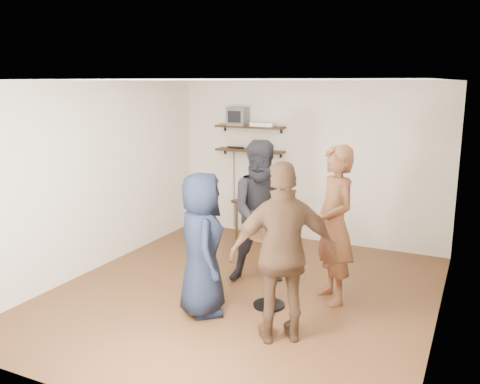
# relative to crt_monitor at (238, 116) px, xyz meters

# --- Properties ---
(room) EXTENTS (4.58, 5.08, 2.68)m
(room) POSITION_rel_crt_monitor_xyz_m (1.21, -2.38, -0.72)
(room) COLOR #452616
(room) RESTS_ON ground
(shelf_upper) EXTENTS (1.20, 0.25, 0.04)m
(shelf_upper) POSITION_rel_crt_monitor_xyz_m (0.21, 0.00, -0.17)
(shelf_upper) COLOR black
(shelf_upper) RESTS_ON room
(shelf_lower) EXTENTS (1.20, 0.25, 0.04)m
(shelf_lower) POSITION_rel_crt_monitor_xyz_m (0.21, 0.00, -0.57)
(shelf_lower) COLOR black
(shelf_lower) RESTS_ON room
(crt_monitor) EXTENTS (0.32, 0.30, 0.30)m
(crt_monitor) POSITION_rel_crt_monitor_xyz_m (0.00, 0.00, 0.00)
(crt_monitor) COLOR #59595B
(crt_monitor) RESTS_ON shelf_upper
(dvd_deck) EXTENTS (0.40, 0.24, 0.06)m
(dvd_deck) POSITION_rel_crt_monitor_xyz_m (0.46, 0.00, -0.12)
(dvd_deck) COLOR silver
(dvd_deck) RESTS_ON shelf_upper
(radio) EXTENTS (0.22, 0.10, 0.10)m
(radio) POSITION_rel_crt_monitor_xyz_m (0.34, 0.00, -0.50)
(radio) COLOR black
(radio) RESTS_ON shelf_lower
(power_strip) EXTENTS (0.30, 0.05, 0.03)m
(power_strip) POSITION_rel_crt_monitor_xyz_m (-0.08, 0.05, -0.54)
(power_strip) COLOR black
(power_strip) RESTS_ON shelf_lower
(side_table) EXTENTS (0.68, 0.68, 0.66)m
(side_table) POSITION_rel_crt_monitor_xyz_m (0.39, -0.19, -1.47)
(side_table) COLOR black
(side_table) RESTS_ON room
(vase_lilies) EXTENTS (0.20, 0.20, 1.00)m
(vase_lilies) POSITION_rel_crt_monitor_xyz_m (0.39, -0.19, -1.04)
(vase_lilies) COLOR white
(vase_lilies) RESTS_ON side_table
(drinks_table) EXTENTS (0.49, 0.49, 0.89)m
(drinks_table) POSITION_rel_crt_monitor_xyz_m (1.65, -2.57, -1.45)
(drinks_table) COLOR black
(drinks_table) RESTS_ON room
(wine_glass_fl) EXTENTS (0.07, 0.07, 0.20)m
(wine_glass_fl) POSITION_rel_crt_monitor_xyz_m (1.58, -2.59, -0.99)
(wine_glass_fl) COLOR silver
(wine_glass_fl) RESTS_ON drinks_table
(wine_glass_fr) EXTENTS (0.06, 0.06, 0.19)m
(wine_glass_fr) POSITION_rel_crt_monitor_xyz_m (1.71, -2.59, -1.00)
(wine_glass_fr) COLOR silver
(wine_glass_fr) RESTS_ON drinks_table
(wine_glass_bl) EXTENTS (0.06, 0.06, 0.19)m
(wine_glass_bl) POSITION_rel_crt_monitor_xyz_m (1.64, -2.51, -1.00)
(wine_glass_bl) COLOR silver
(wine_glass_bl) RESTS_ON drinks_table
(wine_glass_br) EXTENTS (0.07, 0.07, 0.21)m
(wine_glass_br) POSITION_rel_crt_monitor_xyz_m (1.67, -2.56, -0.99)
(wine_glass_br) COLOR silver
(wine_glass_br) RESTS_ON drinks_table
(person_plaid) EXTENTS (0.78, 0.82, 1.88)m
(person_plaid) POSITION_rel_crt_monitor_xyz_m (2.27, -2.08, -1.08)
(person_plaid) COLOR maroon
(person_plaid) RESTS_ON room
(person_dark) EXTENTS (1.14, 1.06, 1.87)m
(person_dark) POSITION_rel_crt_monitor_xyz_m (1.27, -1.88, -1.08)
(person_dark) COLOR black
(person_dark) RESTS_ON room
(person_navy) EXTENTS (0.89, 0.94, 1.63)m
(person_navy) POSITION_rel_crt_monitor_xyz_m (1.03, -3.05, -1.20)
(person_navy) COLOR black
(person_navy) RESTS_ON room
(person_brown) EXTENTS (1.15, 0.96, 1.84)m
(person_brown) POSITION_rel_crt_monitor_xyz_m (2.07, -3.23, -1.10)
(person_brown) COLOR #462E1E
(person_brown) RESTS_ON room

